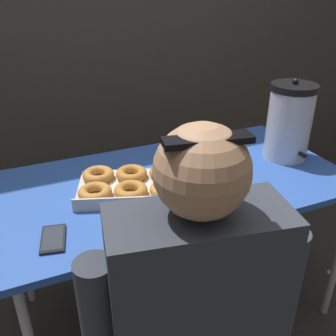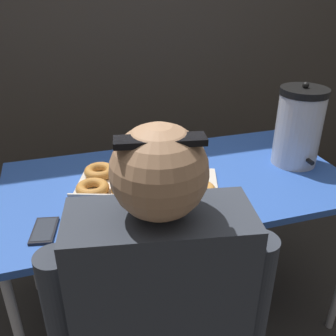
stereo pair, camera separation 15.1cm
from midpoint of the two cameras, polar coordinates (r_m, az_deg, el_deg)
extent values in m
plane|color=#2D2B28|center=(2.01, 3.47, -20.31)|extent=(12.00, 12.00, 0.00)
cube|color=#2D56B2|center=(1.56, 4.20, -2.29)|extent=(1.41, 0.75, 0.03)
cylinder|color=#ADADB2|center=(1.95, -18.50, -9.70)|extent=(0.03, 0.03, 0.70)
cylinder|color=#ADADB2|center=(2.27, 16.59, -3.86)|extent=(0.03, 0.03, 0.70)
cube|color=beige|center=(1.48, -0.24, -2.84)|extent=(0.62, 0.45, 0.02)
cube|color=beige|center=(1.35, -0.47, -4.89)|extent=(0.53, 0.19, 0.04)
torus|color=#BF7D36|center=(1.43, -8.51, -3.12)|extent=(0.18, 0.18, 0.04)
torus|color=#BB7931|center=(1.42, -3.19, -3.19)|extent=(0.17, 0.17, 0.04)
torus|color=#C8863F|center=(1.41, 2.24, -3.32)|extent=(0.15, 0.15, 0.04)
torus|color=#C28038|center=(1.42, 7.81, -3.44)|extent=(0.17, 0.17, 0.04)
torus|color=#C07D36|center=(1.55, -7.65, -0.56)|extent=(0.16, 0.16, 0.04)
torus|color=#BA7830|center=(1.53, -2.70, -0.65)|extent=(0.17, 0.17, 0.04)
torus|color=#B9762F|center=(1.53, 2.37, -0.74)|extent=(0.16, 0.16, 0.04)
cylinder|color=silver|center=(1.74, 21.66, 5.32)|extent=(0.19, 0.19, 0.31)
cylinder|color=black|center=(1.69, 22.65, 10.67)|extent=(0.20, 0.20, 0.03)
sphere|color=black|center=(1.69, 22.81, 11.50)|extent=(0.03, 0.03, 0.03)
cylinder|color=black|center=(1.71, 23.09, 0.94)|extent=(0.02, 0.05, 0.02)
cube|color=black|center=(1.29, -15.16, -9.30)|extent=(0.10, 0.15, 0.01)
cube|color=#2D333D|center=(1.28, -15.19, -9.10)|extent=(0.09, 0.13, 0.00)
cube|color=#333842|center=(0.94, 3.84, -21.52)|extent=(0.41, 0.24, 0.57)
sphere|color=tan|center=(0.70, 4.78, -0.78)|extent=(0.19, 0.19, 0.19)
cube|color=black|center=(0.65, 5.44, 4.03)|extent=(0.17, 0.07, 0.01)
cylinder|color=#333842|center=(1.02, 16.91, -20.64)|extent=(0.09, 0.09, 0.45)
cylinder|color=#333842|center=(0.96, -10.47, -23.55)|extent=(0.09, 0.09, 0.45)
camera|label=1|loc=(0.08, -87.14, 1.48)|focal=40.00mm
camera|label=2|loc=(0.08, 92.86, -1.48)|focal=40.00mm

